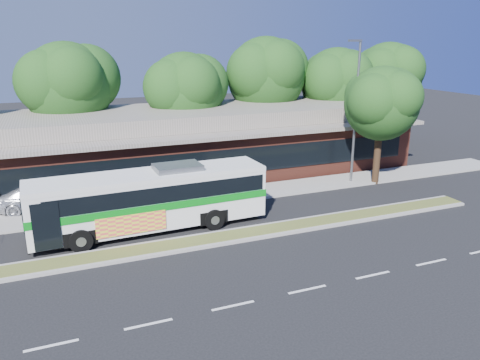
{
  "coord_description": "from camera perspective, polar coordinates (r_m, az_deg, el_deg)",
  "views": [
    {
      "loc": [
        -8.24,
        -18.59,
        9.01
      ],
      "look_at": [
        0.55,
        3.12,
        2.0
      ],
      "focal_mm": 35.0,
      "sensor_mm": 36.0,
      "label": 1
    }
  ],
  "objects": [
    {
      "name": "sidewalk",
      "position": [
        27.79,
        -3.6,
        -2.16
      ],
      "size": [
        44.0,
        2.6,
        0.12
      ],
      "primitive_type": "cube",
      "color": "gray",
      "rests_on": "ground"
    },
    {
      "name": "tree_bg_f",
      "position": [
        45.13,
        17.87,
        12.14
      ],
      "size": [
        6.69,
        6.0,
        8.92
      ],
      "color": "black",
      "rests_on": "ground"
    },
    {
      "name": "sidewalk_tree",
      "position": [
        31.19,
        17.26,
        9.13
      ],
      "size": [
        5.17,
        4.64,
        7.54
      ],
      "color": "black",
      "rests_on": "ground"
    },
    {
      "name": "tree_bg_c",
      "position": [
        35.24,
        -6.17,
        11.0
      ],
      "size": [
        6.24,
        5.6,
        8.26
      ],
      "color": "black",
      "rests_on": "ground"
    },
    {
      "name": "plaza_building",
      "position": [
        33.35,
        -7.29,
        4.62
      ],
      "size": [
        33.2,
        11.2,
        4.45
      ],
      "color": "maroon",
      "rests_on": "ground"
    },
    {
      "name": "tree_bg_b",
      "position": [
        34.89,
        -19.6,
        11.01
      ],
      "size": [
        6.69,
        6.0,
        9.0
      ],
      "color": "black",
      "rests_on": "ground"
    },
    {
      "name": "tree_bg_e",
      "position": [
        40.76,
        12.06,
        11.71
      ],
      "size": [
        6.47,
        5.8,
        8.5
      ],
      "color": "black",
      "rests_on": "ground"
    },
    {
      "name": "lamp_post",
      "position": [
        30.63,
        13.89,
        8.48
      ],
      "size": [
        0.93,
        0.18,
        9.07
      ],
      "color": "slate",
      "rests_on": "ground"
    },
    {
      "name": "median_strip",
      "position": [
        22.71,
        1.1,
        -6.51
      ],
      "size": [
        26.0,
        1.1,
        0.15
      ],
      "primitive_type": "cube",
      "color": "#4D5423",
      "rests_on": "ground"
    },
    {
      "name": "transit_bus",
      "position": [
        23.12,
        -10.72,
        -1.87
      ],
      "size": [
        11.45,
        2.96,
        3.19
      ],
      "rotation": [
        0.0,
        0.0,
        0.03
      ],
      "color": "silver",
      "rests_on": "ground"
    },
    {
      "name": "ground",
      "position": [
        22.24,
        1.72,
        -7.25
      ],
      "size": [
        120.0,
        120.0,
        0.0
      ],
      "primitive_type": "plane",
      "color": "black",
      "rests_on": "ground"
    },
    {
      "name": "sedan",
      "position": [
        27.7,
        -22.57,
        -2.01
      ],
      "size": [
        5.49,
        3.18,
        1.5
      ],
      "primitive_type": "imported",
      "rotation": [
        0.0,
        0.0,
        1.35
      ],
      "color": "silver",
      "rests_on": "ground"
    },
    {
      "name": "tree_bg_d",
      "position": [
        38.62,
        3.7,
        12.78
      ],
      "size": [
        6.91,
        6.2,
        9.37
      ],
      "color": "black",
      "rests_on": "ground"
    }
  ]
}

